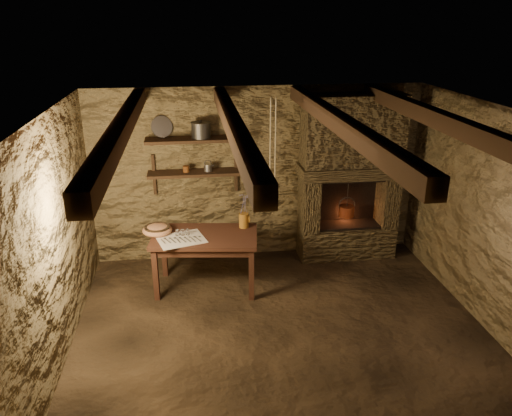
{
  "coord_description": "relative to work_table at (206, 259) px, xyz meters",
  "views": [
    {
      "loc": [
        -0.9,
        -4.53,
        3.25
      ],
      "look_at": [
        -0.17,
        0.9,
        1.13
      ],
      "focal_mm": 35.0,
      "sensor_mm": 36.0,
      "label": 1
    }
  ],
  "objects": [
    {
      "name": "pewter_cutlery_row",
      "position": [
        -0.29,
        -0.12,
        0.35
      ],
      "size": [
        0.49,
        0.3,
        0.01
      ],
      "primitive_type": null,
      "rotation": [
        0.0,
        0.0,
        0.29
      ],
      "color": "gray",
      "rests_on": "linen_cloth"
    },
    {
      "name": "linen_cloth",
      "position": [
        -0.29,
        -0.1,
        0.34
      ],
      "size": [
        0.64,
        0.57,
        0.01
      ],
      "primitive_type": "cube",
      "rotation": [
        0.0,
        0.0,
        0.29
      ],
      "color": "beige",
      "rests_on": "work_table"
    },
    {
      "name": "work_table",
      "position": [
        0.0,
        0.0,
        0.0
      ],
      "size": [
        1.36,
        0.89,
        0.73
      ],
      "rotation": [
        0.0,
        0.0,
        -0.13
      ],
      "color": "#361C13",
      "rests_on": "floor"
    },
    {
      "name": "shelf_lower",
      "position": [
        -0.07,
        0.74,
        0.91
      ],
      "size": [
        1.25,
        0.3,
        0.04
      ],
      "primitive_type": "cube",
      "color": "black",
      "rests_on": "back_wall"
    },
    {
      "name": "beam_mid_left",
      "position": [
        0.28,
        -1.1,
        1.92
      ],
      "size": [
        0.14,
        3.95,
        0.16
      ],
      "primitive_type": "cube",
      "color": "black",
      "rests_on": "ceiling"
    },
    {
      "name": "beam_far_left",
      "position": [
        -0.72,
        -1.1,
        1.92
      ],
      "size": [
        0.14,
        3.95,
        0.16
      ],
      "primitive_type": "cube",
      "color": "black",
      "rests_on": "ceiling"
    },
    {
      "name": "hanging_ropes",
      "position": [
        0.83,
        -0.05,
        1.41
      ],
      "size": [
        0.08,
        0.08,
        1.2
      ],
      "primitive_type": null,
      "color": "tan",
      "rests_on": "ceiling"
    },
    {
      "name": "rusty_tin",
      "position": [
        -0.19,
        0.74,
        0.97
      ],
      "size": [
        0.11,
        0.11,
        0.08
      ],
      "primitive_type": "cylinder",
      "rotation": [
        0.0,
        0.0,
        0.39
      ],
      "color": "#542A10",
      "rests_on": "shelf_lower"
    },
    {
      "name": "ceiling",
      "position": [
        0.78,
        -1.1,
        2.01
      ],
      "size": [
        4.5,
        4.0,
        0.04
      ],
      "primitive_type": "cube",
      "color": "black",
      "rests_on": "back_wall"
    },
    {
      "name": "right_wall",
      "position": [
        3.03,
        -1.1,
        0.81
      ],
      "size": [
        0.04,
        4.0,
        2.4
      ],
      "primitive_type": "cube",
      "color": "#503F25",
      "rests_on": "floor"
    },
    {
      "name": "front_wall",
      "position": [
        0.78,
        -3.1,
        0.81
      ],
      "size": [
        4.5,
        0.04,
        2.4
      ],
      "primitive_type": "cube",
      "color": "#503F25",
      "rests_on": "floor"
    },
    {
      "name": "beam_mid_right",
      "position": [
        1.28,
        -1.1,
        1.92
      ],
      "size": [
        0.14,
        3.95,
        0.16
      ],
      "primitive_type": "cube",
      "color": "black",
      "rests_on": "ceiling"
    },
    {
      "name": "iron_stockpot",
      "position": [
        0.02,
        0.74,
        1.47
      ],
      "size": [
        0.27,
        0.27,
        0.18
      ],
      "primitive_type": "cylinder",
      "rotation": [
        0.0,
        0.0,
        -0.1
      ],
      "color": "#2E2C29",
      "rests_on": "shelf_upper"
    },
    {
      "name": "wooden_bowl",
      "position": [
        -0.58,
        0.12,
        0.38
      ],
      "size": [
        0.38,
        0.38,
        0.13
      ],
      "primitive_type": "ellipsoid",
      "rotation": [
        0.0,
        0.0,
        -0.03
      ],
      "color": "#A76D48",
      "rests_on": "work_table"
    },
    {
      "name": "left_wall",
      "position": [
        -1.47,
        -1.1,
        0.81
      ],
      "size": [
        0.04,
        4.0,
        2.4
      ],
      "primitive_type": "cube",
      "color": "#503F25",
      "rests_on": "floor"
    },
    {
      "name": "back_wall",
      "position": [
        0.78,
        0.9,
        0.81
      ],
      "size": [
        4.5,
        0.04,
        2.4
      ],
      "primitive_type": "cube",
      "color": "#503F25",
      "rests_on": "floor"
    },
    {
      "name": "shelf_upper",
      "position": [
        -0.07,
        0.74,
        1.36
      ],
      "size": [
        1.25,
        0.3,
        0.04
      ],
      "primitive_type": "cube",
      "color": "black",
      "rests_on": "back_wall"
    },
    {
      "name": "stoneware_jug",
      "position": [
        0.51,
        0.17,
        0.52
      ],
      "size": [
        0.14,
        0.14,
        0.44
      ],
      "rotation": [
        0.0,
        0.0,
        -0.14
      ],
      "color": "#A4691F",
      "rests_on": "work_table"
    },
    {
      "name": "small_kettle",
      "position": [
        0.1,
        0.74,
        0.97
      ],
      "size": [
        0.17,
        0.15,
        0.15
      ],
      "primitive_type": null,
      "rotation": [
        0.0,
        0.0,
        0.36
      ],
      "color": "#989793",
      "rests_on": "shelf_lower"
    },
    {
      "name": "hearth",
      "position": [
        2.03,
        0.67,
        0.83
      ],
      "size": [
        1.43,
        0.51,
        2.3
      ],
      "color": "#332819",
      "rests_on": "floor"
    },
    {
      "name": "drinking_glasses",
      "position": [
        -0.27,
        0.0,
        0.38
      ],
      "size": [
        0.17,
        0.05,
        0.07
      ],
      "primitive_type": null,
      "color": "white",
      "rests_on": "linen_cloth"
    },
    {
      "name": "floor",
      "position": [
        0.78,
        -1.1,
        -0.39
      ],
      "size": [
        4.5,
        4.5,
        0.0
      ],
      "primitive_type": "plane",
      "color": "black",
      "rests_on": "ground"
    },
    {
      "name": "beam_far_right",
      "position": [
        2.28,
        -1.1,
        1.92
      ],
      "size": [
        0.14,
        3.95,
        0.16
      ],
      "primitive_type": "cube",
      "color": "black",
      "rests_on": "ceiling"
    },
    {
      "name": "red_pot",
      "position": [
        2.0,
        0.62,
        0.31
      ],
      "size": [
        0.24,
        0.24,
        0.54
      ],
      "rotation": [
        0.0,
        0.0,
        0.13
      ],
      "color": "maroon",
      "rests_on": "hearth"
    },
    {
      "name": "tin_pan",
      "position": [
        -0.48,
        0.84,
        1.52
      ],
      "size": [
        0.3,
        0.21,
        0.28
      ],
      "primitive_type": "cylinder",
      "rotation": [
        1.26,
        0.0,
        0.36
      ],
      "color": "#989793",
      "rests_on": "shelf_upper"
    }
  ]
}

